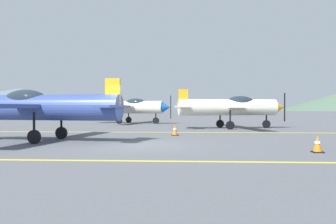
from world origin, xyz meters
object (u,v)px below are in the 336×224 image
at_px(traffic_cone_front, 175,130).
at_px(traffic_cone_side, 318,144).
at_px(airplane_far, 129,107).
at_px(airplane_mid, 232,107).
at_px(airplane_near, 38,107).

distance_m(traffic_cone_front, traffic_cone_side, 8.69).
distance_m(airplane_far, traffic_cone_front, 14.80).
distance_m(airplane_mid, traffic_cone_front, 7.68).
bearing_deg(airplane_far, airplane_near, -93.90).
bearing_deg(airplane_far, airplane_mid, -40.36).
bearing_deg(airplane_mid, traffic_cone_front, -120.43).
xyz_separation_m(traffic_cone_front, traffic_cone_side, (5.13, -7.01, 0.00)).
height_order(airplane_near, traffic_cone_front, airplane_near).
bearing_deg(airplane_mid, traffic_cone_side, -84.55).
bearing_deg(airplane_mid, airplane_far, 139.64).
bearing_deg(traffic_cone_side, airplane_near, 163.09).
height_order(airplane_near, airplane_mid, same).
xyz_separation_m(airplane_near, traffic_cone_side, (11.19, -3.40, -1.28)).
bearing_deg(traffic_cone_front, traffic_cone_side, -53.80).
height_order(airplane_far, traffic_cone_front, airplane_far).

